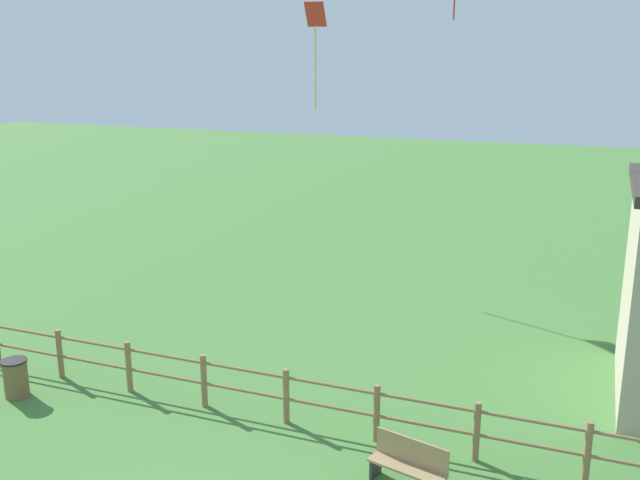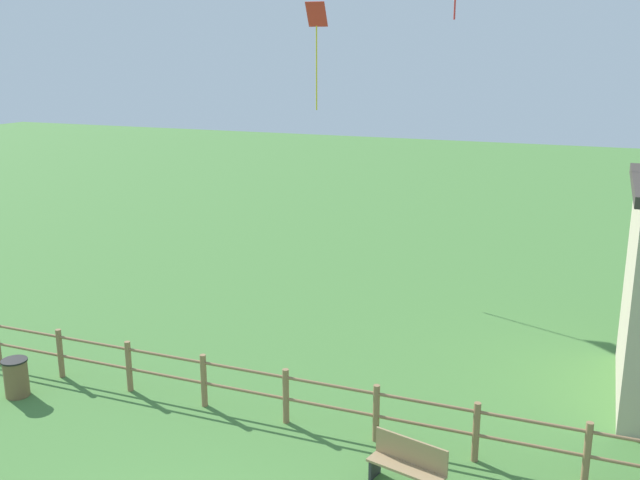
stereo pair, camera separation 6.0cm
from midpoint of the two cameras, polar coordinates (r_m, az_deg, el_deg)
wooden_fence at (r=15.86m, az=-2.84°, el=-12.11°), size 20.72×0.14×1.26m
park_bench_near_fence at (r=13.94m, az=6.99°, el=-17.31°), size 1.55×0.75×0.95m
trash_bin at (r=18.53m, az=-23.25°, el=-10.12°), size 0.60×0.60×0.92m
kite_red_diamond at (r=26.20m, az=-0.43°, el=16.19°), size 0.76×0.62×3.73m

